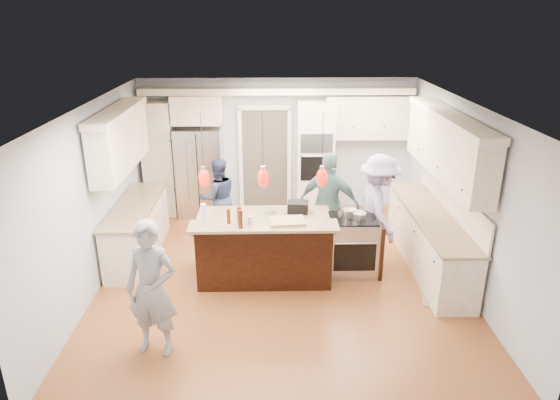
% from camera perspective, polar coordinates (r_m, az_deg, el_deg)
% --- Properties ---
extents(ground_plane, '(6.00, 6.00, 0.00)m').
position_cam_1_polar(ground_plane, '(7.98, 0.06, -8.64)').
color(ground_plane, '#9F5A2B').
rests_on(ground_plane, ground).
extents(room_shell, '(5.54, 6.04, 2.72)m').
position_cam_1_polar(room_shell, '(7.26, 0.06, 3.95)').
color(room_shell, '#B2BCC6').
rests_on(room_shell, ground).
extents(refrigerator, '(0.90, 0.70, 1.80)m').
position_cam_1_polar(refrigerator, '(10.15, -9.09, 3.21)').
color(refrigerator, '#B7B7BC').
rests_on(refrigerator, ground).
extents(oven_column, '(0.72, 0.69, 2.30)m').
position_cam_1_polar(oven_column, '(10.05, 4.00, 4.74)').
color(oven_column, '#FEEECE').
rests_on(oven_column, ground).
extents(back_upper_cabinets, '(5.30, 0.61, 2.54)m').
position_cam_1_polar(back_upper_cabinets, '(9.98, -4.64, 7.70)').
color(back_upper_cabinets, '#FEEECE').
rests_on(back_upper_cabinets, ground).
extents(right_counter_run, '(0.64, 3.10, 2.51)m').
position_cam_1_polar(right_counter_run, '(8.22, 17.31, -0.61)').
color(right_counter_run, '#FEEECE').
rests_on(right_counter_run, ground).
extents(left_cabinets, '(0.64, 2.30, 2.51)m').
position_cam_1_polar(left_cabinets, '(8.57, -16.65, 0.35)').
color(left_cabinets, '#FEEECE').
rests_on(left_cabinets, ground).
extents(kitchen_island, '(2.10, 1.46, 1.12)m').
position_cam_1_polar(kitchen_island, '(7.82, -1.77, -5.29)').
color(kitchen_island, black).
rests_on(kitchen_island, ground).
extents(island_range, '(0.82, 0.71, 0.92)m').
position_cam_1_polar(island_range, '(8.01, 8.40, -5.09)').
color(island_range, '#B7B7BC').
rests_on(island_range, ground).
extents(pendant_lights, '(1.75, 0.15, 1.03)m').
position_cam_1_polar(pendant_lights, '(6.78, -1.95, 2.57)').
color(pendant_lights, black).
rests_on(pendant_lights, ground).
extents(person_bar_end, '(0.69, 0.53, 1.71)m').
position_cam_1_polar(person_bar_end, '(6.15, -14.45, -9.83)').
color(person_bar_end, gray).
rests_on(person_bar_end, ground).
extents(person_far_left, '(0.86, 0.77, 1.47)m').
position_cam_1_polar(person_far_left, '(9.17, -7.07, 0.29)').
color(person_far_left, '#28324F').
rests_on(person_far_left, ground).
extents(person_far_right, '(1.12, 0.77, 1.76)m').
position_cam_1_polar(person_far_right, '(8.43, 5.63, -0.45)').
color(person_far_right, slate).
rests_on(person_far_right, ground).
extents(person_range_side, '(0.81, 1.25, 1.82)m').
position_cam_1_polar(person_range_side, '(8.24, 11.16, -1.05)').
color(person_range_side, '#9C8CBC').
rests_on(person_range_side, ground).
extents(floor_rug, '(0.80, 1.06, 0.01)m').
position_cam_1_polar(floor_rug, '(7.96, 17.96, -9.80)').
color(floor_rug, '#967452').
rests_on(floor_rug, ground).
extents(water_bottle, '(0.08, 0.08, 0.33)m').
position_cam_1_polar(water_bottle, '(6.96, -8.71, -1.73)').
color(water_bottle, silver).
rests_on(water_bottle, kitchen_island).
extents(beer_bottle_a, '(0.07, 0.07, 0.21)m').
position_cam_1_polar(beer_bottle_a, '(7.03, -5.91, -1.87)').
color(beer_bottle_a, '#491B0D').
rests_on(beer_bottle_a, kitchen_island).
extents(beer_bottle_b, '(0.07, 0.07, 0.27)m').
position_cam_1_polar(beer_bottle_b, '(6.85, -4.56, -2.19)').
color(beer_bottle_b, '#491B0D').
rests_on(beer_bottle_b, kitchen_island).
extents(beer_bottle_c, '(0.06, 0.06, 0.25)m').
position_cam_1_polar(beer_bottle_c, '(7.00, -4.67, -1.76)').
color(beer_bottle_c, '#491B0D').
rests_on(beer_bottle_c, kitchen_island).
extents(drink_can, '(0.07, 0.07, 0.12)m').
position_cam_1_polar(drink_can, '(7.01, -3.47, -2.30)').
color(drink_can, '#B7B7BC').
rests_on(drink_can, kitchen_island).
extents(cutting_board, '(0.52, 0.39, 0.04)m').
position_cam_1_polar(cutting_board, '(7.06, 0.82, -2.43)').
color(cutting_board, tan).
rests_on(cutting_board, kitchen_island).
extents(pot_large, '(0.21, 0.21, 0.12)m').
position_cam_1_polar(pot_large, '(7.83, 7.93, -1.47)').
color(pot_large, '#B7B7BC').
rests_on(pot_large, island_range).
extents(pot_small, '(0.22, 0.22, 0.11)m').
position_cam_1_polar(pot_small, '(7.76, 9.04, -1.80)').
color(pot_small, '#B7B7BC').
rests_on(pot_small, island_range).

